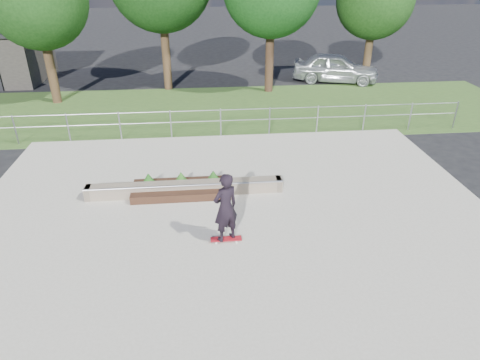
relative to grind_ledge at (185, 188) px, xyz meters
name	(u,v)px	position (x,y,z in m)	size (l,w,h in m)	color
ground	(238,245)	(1.37, -2.71, -0.26)	(120.00, 120.00, 0.00)	black
grass_verge	(217,110)	(1.37, 8.29, -0.25)	(30.00, 8.00, 0.02)	#325120
concrete_slab	(238,244)	(1.37, -2.71, -0.23)	(15.00, 15.00, 0.06)	#A7A395
fence	(221,119)	(1.37, 4.79, 0.51)	(20.06, 0.06, 1.20)	gray
tree_far_right	(375,0)	(10.37, 12.79, 4.21)	(4.20, 4.20, 6.60)	#332414
grind_ledge	(185,188)	(0.00, 0.00, 0.00)	(6.00, 0.44, 0.43)	#6A5D4E
planter_bed	(181,187)	(-0.12, 0.13, -0.02)	(3.00, 1.20, 0.61)	black
skateboarder	(226,208)	(1.08, -2.59, 0.80)	(0.81, 0.72, 1.94)	white
parked_car	(336,68)	(8.59, 12.93, 0.57)	(1.97, 4.89, 1.67)	#ABB0B5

